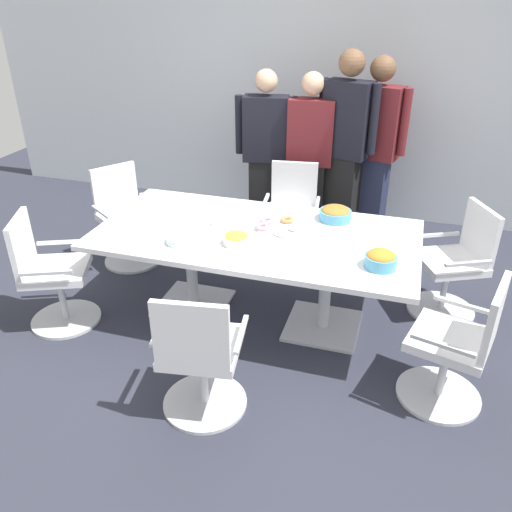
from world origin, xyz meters
TOP-DOWN VIEW (x-y plane):
  - ground_plane at (0.00, 0.00)m, footprint 10.00×10.00m
  - back_wall at (0.00, 2.40)m, footprint 8.00×0.10m
  - conference_table at (0.00, 0.00)m, footprint 2.40×1.20m
  - office_chair_0 at (1.49, 0.54)m, footprint 0.72×0.72m
  - office_chair_1 at (0.02, 1.10)m, footprint 0.60×0.60m
  - office_chair_2 at (-1.46, 0.57)m, footprint 0.75×0.75m
  - office_chair_3 at (-1.49, -0.53)m, footprint 0.71×0.71m
  - office_chair_4 at (-0.01, -1.10)m, footprint 0.62×0.62m
  - office_chair_5 at (1.47, -0.55)m, footprint 0.66×0.66m
  - person_standing_0 at (-0.37, 1.55)m, footprint 0.61×0.29m
  - person_standing_1 at (0.07, 1.58)m, footprint 0.62×0.27m
  - person_standing_2 at (0.41, 1.60)m, footprint 0.61×0.34m
  - person_standing_3 at (0.68, 1.73)m, footprint 0.61×0.33m
  - snack_bowl_chips_yellow at (-0.08, -0.22)m, footprint 0.19×0.19m
  - snack_bowl_chips_orange at (0.94, -0.26)m, footprint 0.21×0.21m
  - snack_bowl_pretzels at (0.53, 0.41)m, footprint 0.25×0.25m
  - donut_platter at (0.14, 0.11)m, footprint 0.36×0.35m
  - plate_stack at (-0.47, -0.32)m, footprint 0.20×0.20m
  - napkin_pile at (-0.28, 0.09)m, footprint 0.16×0.16m

SIDE VIEW (x-z plane):
  - ground_plane at x=0.00m, z-range -0.01..0.00m
  - office_chair_0 at x=1.49m, z-range -0.05..0.86m
  - office_chair_1 at x=0.02m, z-range -0.05..0.86m
  - office_chair_2 at x=-1.46m, z-range -0.05..0.86m
  - office_chair_3 at x=-1.49m, z-range -0.05..0.86m
  - office_chair_4 at x=-0.01m, z-range -0.05..0.86m
  - office_chair_5 at x=1.47m, z-range -0.05..0.86m
  - conference_table at x=0.00m, z-range 0.25..1.00m
  - donut_platter at x=0.14m, z-range 0.75..0.79m
  - plate_stack at x=-0.47m, z-range 0.75..0.80m
  - napkin_pile at x=-0.28m, z-range 0.75..0.80m
  - snack_bowl_chips_yellow at x=-0.08m, z-range 0.75..0.84m
  - snack_bowl_pretzels at x=0.53m, z-range 0.75..0.86m
  - snack_bowl_chips_orange at x=0.94m, z-range 0.75..0.87m
  - person_standing_1 at x=0.07m, z-range 0.03..1.71m
  - person_standing_0 at x=-0.37m, z-range 0.03..1.72m
  - person_standing_3 at x=0.68m, z-range 0.05..1.87m
  - person_standing_2 at x=0.41m, z-range 0.05..1.94m
  - back_wall at x=0.00m, z-range 0.00..2.80m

